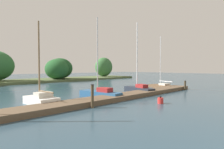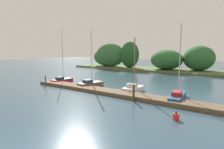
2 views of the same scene
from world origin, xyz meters
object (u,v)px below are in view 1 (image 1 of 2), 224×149
object	(u,v)px
sailboat_4	(138,88)
channel_buoy_0	(160,101)
sailboat_3	(99,93)
sailboat_2	(40,99)
mooring_piling_2	(185,85)
sailboat_5	(161,86)
mooring_piling_1	(92,96)

from	to	relation	value
sailboat_4	channel_buoy_0	bearing A→B (deg)	154.74
sailboat_3	channel_buoy_0	bearing A→B (deg)	-172.15
sailboat_2	mooring_piling_2	size ratio (longest dim) A/B	5.38
sailboat_5	sailboat_2	bearing A→B (deg)	100.77
sailboat_3	sailboat_5	distance (m)	10.69
sailboat_2	channel_buoy_0	bearing A→B (deg)	-134.57
sailboat_2	mooring_piling_1	world-z (taller)	sailboat_2
mooring_piling_2	channel_buoy_0	distance (m)	9.46
sailboat_5	mooring_piling_2	world-z (taller)	sailboat_5
sailboat_4	sailboat_5	bearing A→B (deg)	-71.34
sailboat_2	sailboat_4	size ratio (longest dim) A/B	0.80
sailboat_2	mooring_piling_1	bearing A→B (deg)	-153.49
sailboat_3	sailboat_4	bearing A→B (deg)	-99.65
sailboat_4	sailboat_5	size ratio (longest dim) A/B	1.10
sailboat_4	sailboat_5	distance (m)	5.64
mooring_piling_2	channel_buoy_0	world-z (taller)	mooring_piling_2
mooring_piling_2	sailboat_5	bearing A→B (deg)	87.02
sailboat_2	mooring_piling_1	size ratio (longest dim) A/B	3.83
sailboat_4	mooring_piling_2	size ratio (longest dim) A/B	6.75
sailboat_3	mooring_piling_1	size ratio (longest dim) A/B	4.54
sailboat_3	channel_buoy_0	xyz separation A→B (m)	(1.35, -5.06, -0.17)
sailboat_3	sailboat_4	xyz separation A→B (m)	(5.08, -0.23, 0.03)
sailboat_3	mooring_piling_2	world-z (taller)	sailboat_3
sailboat_3	mooring_piling_2	distance (m)	10.88
mooring_piling_1	sailboat_3	bearing A→B (deg)	43.15
sailboat_3	mooring_piling_2	bearing A→B (deg)	-111.78
sailboat_5	mooring_piling_1	size ratio (longest dim) A/B	4.35
mooring_piling_2	mooring_piling_1	bearing A→B (deg)	-179.84
channel_buoy_0	sailboat_3	bearing A→B (deg)	104.89
sailboat_2	sailboat_3	size ratio (longest dim) A/B	0.84
sailboat_2	sailboat_3	xyz separation A→B (m)	(4.85, -0.56, -0.01)
sailboat_4	channel_buoy_0	world-z (taller)	sailboat_4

